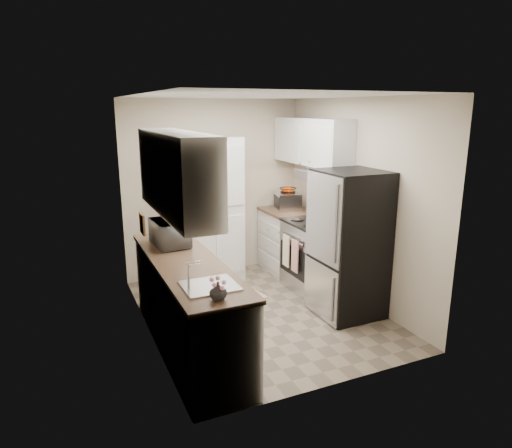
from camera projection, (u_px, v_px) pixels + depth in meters
name	position (u px, v px, depth m)	size (l,w,h in m)	color
ground	(260.00, 312.00, 5.45)	(3.20, 3.20, 0.00)	#7A6B56
room_shell	(259.00, 178.00, 5.03)	(2.64, 3.24, 2.52)	beige
pantry_cabinet	(207.00, 210.00, 6.29)	(0.90, 0.55, 2.00)	silver
base_cabinet_left	(188.00, 306.00, 4.57)	(0.60, 2.30, 0.88)	silver
countertop_left	(186.00, 263.00, 4.46)	(0.63, 2.33, 0.04)	brown
base_cabinet_right	(287.00, 242.00, 6.79)	(0.60, 0.80, 0.88)	silver
countertop_right	(288.00, 212.00, 6.67)	(0.63, 0.83, 0.04)	brown
electric_range	(314.00, 255.00, 6.06)	(0.71, 0.78, 1.13)	#B7B7BC
refrigerator	(349.00, 244.00, 5.25)	(0.70, 0.72, 1.70)	#B7B7BC
microwave	(170.00, 233.00, 4.93)	(0.50, 0.34, 0.28)	silver
wine_bottle	(163.00, 226.00, 5.19)	(0.07, 0.07, 0.29)	black
flower_vase	(218.00, 291.00, 3.54)	(0.14, 0.14, 0.14)	white
cutting_board	(175.00, 220.00, 5.39)	(0.02, 0.27, 0.34)	green
toaster_oven	(287.00, 201.00, 6.71)	(0.34, 0.43, 0.25)	silver
fruit_basket	(288.00, 189.00, 6.69)	(0.25, 0.25, 0.10)	#D84305
kitchen_mat	(238.00, 293.00, 6.02)	(0.45, 0.72, 0.01)	#D6B58F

